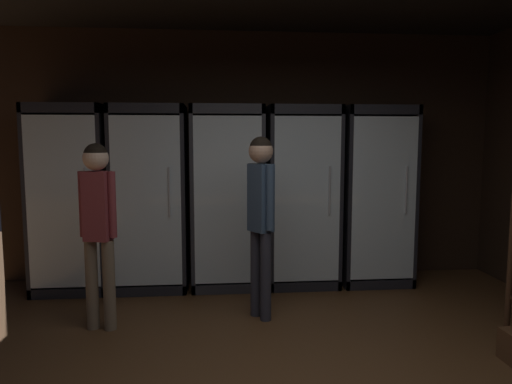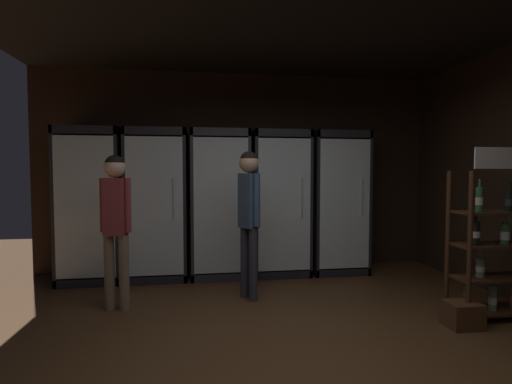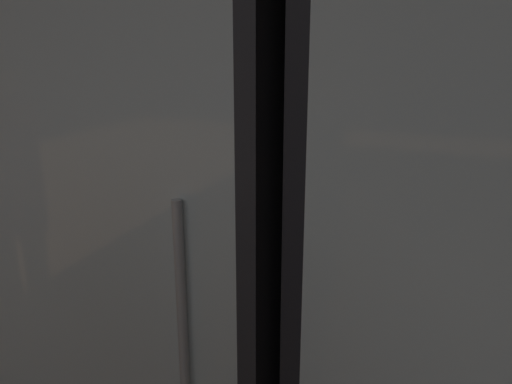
# 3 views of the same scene
# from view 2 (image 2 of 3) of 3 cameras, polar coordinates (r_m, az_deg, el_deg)

# --- Properties ---
(ground_plane) EXTENTS (12.00, 12.00, 0.00)m
(ground_plane) POSITION_cam_2_polar(r_m,az_deg,el_deg) (2.79, 8.78, -26.83)
(ground_plane) COLOR #51331C
(wall_back) EXTENTS (6.00, 0.06, 2.80)m
(wall_back) POSITION_cam_2_polar(r_m,az_deg,el_deg) (5.39, -0.56, 3.10)
(wall_back) COLOR black
(wall_back) RESTS_ON ground
(ceiling_panel) EXTENTS (6.00, 8.00, 0.06)m
(ceiling_panel) POSITION_cam_2_polar(r_m,az_deg,el_deg) (3.69, 4.11, 26.01)
(ceiling_panel) COLOR black
(ceiling_panel) RESTS_ON wall_back
(cooler_far_left) EXTENTS (0.76, 0.68, 1.95)m
(cooler_far_left) POSITION_cam_2_polar(r_m,az_deg,el_deg) (5.22, -23.74, -2.06)
(cooler_far_left) COLOR black
(cooler_far_left) RESTS_ON ground
(cooler_left) EXTENTS (0.76, 0.68, 1.95)m
(cooler_left) POSITION_cam_2_polar(r_m,az_deg,el_deg) (5.07, -14.83, -2.05)
(cooler_left) COLOR black
(cooler_left) RESTS_ON ground
(cooler_center) EXTENTS (0.76, 0.68, 1.95)m
(cooler_center) POSITION_cam_2_polar(r_m,az_deg,el_deg) (5.04, -5.59, -2.01)
(cooler_center) COLOR #2B2B30
(cooler_center) RESTS_ON ground
(cooler_right) EXTENTS (0.76, 0.68, 1.95)m
(cooler_right) POSITION_cam_2_polar(r_m,az_deg,el_deg) (5.14, 3.52, -1.91)
(cooler_right) COLOR black
(cooler_right) RESTS_ON ground
(cooler_far_right) EXTENTS (0.76, 0.68, 1.95)m
(cooler_far_right) POSITION_cam_2_polar(r_m,az_deg,el_deg) (5.36, 12.07, -1.73)
(cooler_far_right) COLOR black
(cooler_far_right) RESTS_ON ground
(shopper_near) EXTENTS (0.31, 0.21, 1.56)m
(shopper_near) POSITION_cam_2_polar(r_m,az_deg,el_deg) (3.96, -20.83, -3.22)
(shopper_near) COLOR #72604C
(shopper_near) RESTS_ON ground
(shopper_far) EXTENTS (0.23, 0.29, 1.62)m
(shopper_far) POSITION_cam_2_polar(r_m,az_deg,el_deg) (4.02, -1.11, -2.05)
(shopper_far) COLOR #2D2D38
(shopper_far) RESTS_ON ground
(wine_rack_wall) EXTENTS (1.00, 0.34, 1.62)m
(wine_rack_wall) POSITION_cam_2_polar(r_m,az_deg,el_deg) (4.26, 33.95, -7.60)
(wine_rack_wall) COLOR #3D2314
(wine_rack_wall) RESTS_ON ground
(wine_crate_floor) EXTENTS (0.29, 0.23, 0.23)m
(wine_crate_floor) POSITION_cam_2_polar(r_m,az_deg,el_deg) (3.96, 29.22, -16.17)
(wine_crate_floor) COLOR #4C2D19
(wine_crate_floor) RESTS_ON ground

